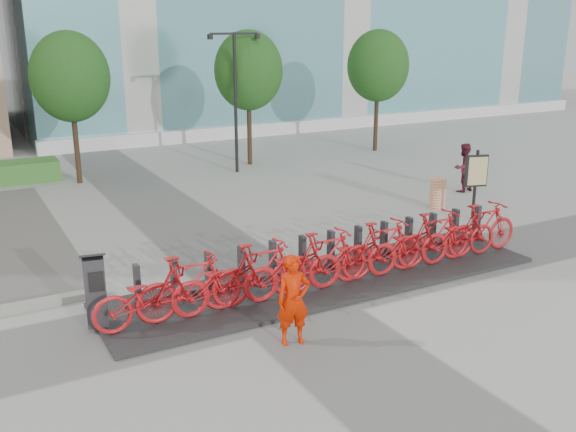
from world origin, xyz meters
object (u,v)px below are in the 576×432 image
worker_red (293,300)px  kiosk (95,290)px  construction_barrel (438,193)px  pedestrian (463,168)px  map_sign (476,174)px  bike_0 (151,296)px

worker_red → kiosk: bearing=155.6°
worker_red → construction_barrel: worker_red is taller
kiosk → pedestrian: bearing=28.3°
pedestrian → worker_red: bearing=27.1°
map_sign → kiosk: bearing=-151.9°
kiosk → pedestrian: (12.75, 4.41, 0.04)m
construction_barrel → map_sign: bearing=-84.3°
kiosk → pedestrian: 13.49m
kiosk → worker_red: 3.52m
worker_red → construction_barrel: bearing=46.4°
map_sign → construction_barrel: bearing=113.7°
worker_red → pedestrian: size_ratio=1.00×
bike_0 → map_sign: bearing=-76.6°
pedestrian → construction_barrel: 2.37m
bike_0 → pedestrian: size_ratio=1.33×
pedestrian → kiosk: bearing=12.9°
kiosk → construction_barrel: kiosk is taller
bike_0 → pedestrian: bearing=-67.8°
worker_red → map_sign: map_sign is taller
worker_red → pedestrian: bearing=45.4°
pedestrian → map_sign: map_sign is taller
bike_0 → pedestrian: 12.84m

